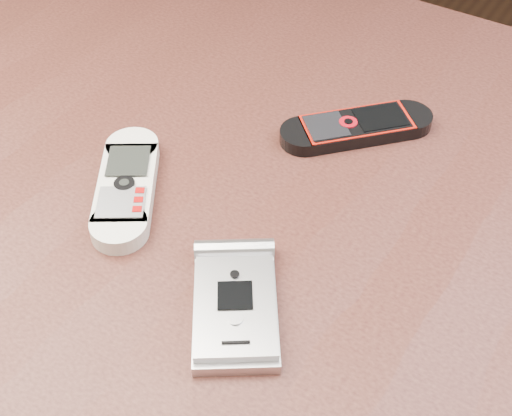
% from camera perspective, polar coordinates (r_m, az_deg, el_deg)
% --- Properties ---
extents(table, '(1.20, 0.80, 0.75)m').
position_cam_1_polar(table, '(0.66, -0.37, -6.93)').
color(table, black).
rests_on(table, ground).
extents(nokia_white, '(0.12, 0.14, 0.02)m').
position_cam_1_polar(nokia_white, '(0.60, -10.34, 1.75)').
color(nokia_white, silver).
rests_on(nokia_white, table).
extents(nokia_black_red, '(0.13, 0.14, 0.01)m').
position_cam_1_polar(nokia_black_red, '(0.66, 8.06, 6.44)').
color(nokia_black_red, black).
rests_on(nokia_black_red, table).
extents(motorola_razr, '(0.12, 0.13, 0.02)m').
position_cam_1_polar(motorola_razr, '(0.51, -1.67, -7.81)').
color(motorola_razr, silver).
rests_on(motorola_razr, table).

